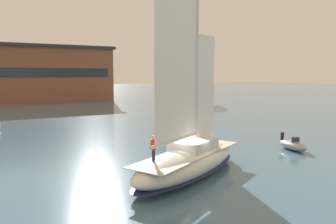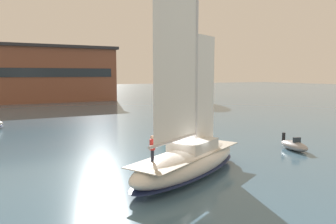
{
  "view_description": "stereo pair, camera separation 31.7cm",
  "coord_description": "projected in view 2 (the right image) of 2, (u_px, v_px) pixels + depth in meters",
  "views": [
    {
      "loc": [
        -11.77,
        -18.54,
        6.98
      ],
      "look_at": [
        0.0,
        3.0,
        4.14
      ],
      "focal_mm": 35.0,
      "sensor_mm": 36.0,
      "label": 1
    },
    {
      "loc": [
        -11.5,
        -18.69,
        6.98
      ],
      "look_at": [
        0.0,
        3.0,
        4.14
      ],
      "focal_mm": 35.0,
      "sensor_mm": 36.0,
      "label": 2
    }
  ],
  "objects": [
    {
      "name": "ground_plane",
      "position": [
        188.0,
        176.0,
        22.56
      ],
      "size": [
        400.0,
        400.0,
        0.0
      ],
      "primitive_type": "plane",
      "color": "#42667F"
    },
    {
      "name": "waterfront_building",
      "position": [
        51.0,
        74.0,
        85.84
      ],
      "size": [
        31.6,
        16.76,
        14.09
      ],
      "color": "brown",
      "rests_on": "ground"
    },
    {
      "name": "tree_shore_center",
      "position": [
        174.0,
        53.0,
        96.97
      ],
      "size": [
        9.17,
        9.17,
        18.87
      ],
      "color": "brown",
      "rests_on": "ground"
    },
    {
      "name": "sailboat_main",
      "position": [
        189.0,
        158.0,
        22.43
      ],
      "size": [
        12.13,
        8.46,
        16.39
      ],
      "color": "white",
      "rests_on": "ground"
    },
    {
      "name": "motor_tender",
      "position": [
        294.0,
        145.0,
        30.21
      ],
      "size": [
        2.15,
        3.72,
        1.34
      ],
      "color": "#99999E",
      "rests_on": "ground"
    }
  ]
}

